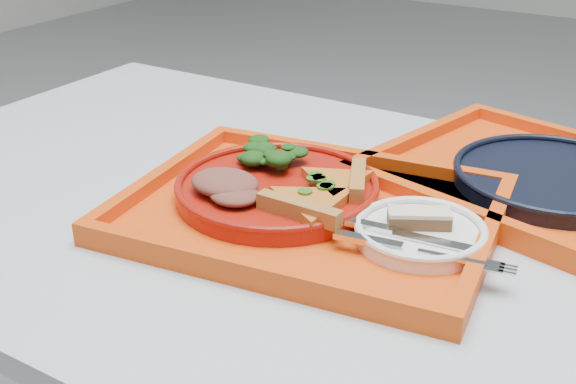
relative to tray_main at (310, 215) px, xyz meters
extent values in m
cube|color=#A0A9B3|center=(0.12, 0.02, -0.02)|extent=(1.60, 0.80, 0.03)
cylinder|color=gray|center=(-0.60, 0.34, -0.40)|extent=(0.05, 0.05, 0.72)
cube|color=#D6420B|center=(0.00, 0.00, 0.00)|extent=(0.49, 0.40, 0.01)
cube|color=#D6420B|center=(0.24, 0.23, 0.00)|extent=(0.52, 0.45, 0.01)
cylinder|color=maroon|center=(-0.06, 0.01, 0.02)|extent=(0.26, 0.26, 0.02)
cylinder|color=white|center=(0.14, 0.00, 0.01)|extent=(0.15, 0.15, 0.01)
cylinder|color=black|center=(0.24, 0.23, 0.01)|extent=(0.26, 0.26, 0.02)
ellipsoid|color=black|center=(-0.10, 0.06, 0.04)|extent=(0.08, 0.07, 0.04)
ellipsoid|color=brown|center=(-0.10, -0.04, 0.04)|extent=(0.09, 0.07, 0.03)
cube|color=#4A2B18|center=(0.14, 0.01, 0.03)|extent=(0.08, 0.06, 0.02)
cube|color=beige|center=(0.14, 0.01, 0.04)|extent=(0.08, 0.06, 0.00)
cube|color=silver|center=(0.14, -0.02, 0.02)|extent=(0.19, 0.03, 0.01)
cube|color=silver|center=(0.16, -0.05, 0.02)|extent=(0.19, 0.05, 0.01)
camera|label=1|loc=(0.39, -0.69, 0.42)|focal=45.00mm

